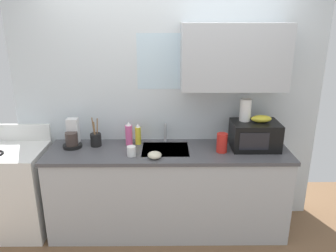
{
  "coord_description": "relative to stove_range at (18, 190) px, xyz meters",
  "views": [
    {
      "loc": [
        -0.03,
        -3.01,
        2.16
      ],
      "look_at": [
        0.0,
        0.0,
        1.15
      ],
      "focal_mm": 35.3,
      "sensor_mm": 36.0,
      "label": 1
    }
  ],
  "objects": [
    {
      "name": "sink_faucet",
      "position": [
        1.52,
        0.24,
        0.54
      ],
      "size": [
        0.03,
        0.03,
        0.2
      ],
      "primitive_type": "cylinder",
      "color": "#B2B5BA",
      "rests_on": "counter_unit"
    },
    {
      "name": "banana_bunch",
      "position": [
        2.45,
        0.05,
        0.75
      ],
      "size": [
        0.2,
        0.11,
        0.07
      ],
      "primitive_type": "ellipsoid",
      "color": "gold",
      "rests_on": "microwave"
    },
    {
      "name": "microwave",
      "position": [
        2.4,
        0.04,
        0.58
      ],
      "size": [
        0.46,
        0.35,
        0.27
      ],
      "color": "black",
      "rests_on": "counter_unit"
    },
    {
      "name": "dish_soap_bottle_pink",
      "position": [
        1.14,
        0.15,
        0.56
      ],
      "size": [
        0.07,
        0.07,
        0.24
      ],
      "color": "#E55999",
      "rests_on": "counter_unit"
    },
    {
      "name": "small_bowl",
      "position": [
        1.42,
        -0.2,
        0.47
      ],
      "size": [
        0.13,
        0.13,
        0.06
      ],
      "primitive_type": "ellipsoid",
      "color": "beige",
      "rests_on": "counter_unit"
    },
    {
      "name": "stove_range",
      "position": [
        0.0,
        0.0,
        0.0
      ],
      "size": [
        0.6,
        0.6,
        1.08
      ],
      "color": "white",
      "rests_on": "ground"
    },
    {
      "name": "kitchen_wall_assembly",
      "position": [
        1.67,
        0.3,
        0.9
      ],
      "size": [
        3.16,
        0.42,
        2.5
      ],
      "color": "silver",
      "rests_on": "ground"
    },
    {
      "name": "dish_soap_bottle_yellow",
      "position": [
        1.24,
        0.16,
        0.54
      ],
      "size": [
        0.06,
        0.06,
        0.22
      ],
      "color": "yellow",
      "rests_on": "counter_unit"
    },
    {
      "name": "cereal_canister",
      "position": [
        2.06,
        -0.05,
        0.54
      ],
      "size": [
        0.1,
        0.1,
        0.19
      ],
      "primitive_type": "cylinder",
      "color": "red",
      "rests_on": "counter_unit"
    },
    {
      "name": "counter_unit",
      "position": [
        1.54,
        -0.0,
        0.0
      ],
      "size": [
        2.39,
        0.63,
        0.9
      ],
      "color": "#B2B7BC",
      "rests_on": "ground"
    },
    {
      "name": "paper_towel_roll",
      "position": [
        2.3,
        0.1,
        0.82
      ],
      "size": [
        0.11,
        0.11,
        0.22
      ],
      "primitive_type": "cylinder",
      "color": "white",
      "rests_on": "microwave"
    },
    {
      "name": "utensil_crock",
      "position": [
        0.81,
        0.12,
        0.51
      ],
      "size": [
        0.11,
        0.11,
        0.3
      ],
      "color": "black",
      "rests_on": "counter_unit"
    },
    {
      "name": "coffee_maker",
      "position": [
        0.58,
        0.1,
        0.55
      ],
      "size": [
        0.19,
        0.21,
        0.28
      ],
      "color": "black",
      "rests_on": "counter_unit"
    },
    {
      "name": "mug_white",
      "position": [
        1.2,
        -0.14,
        0.49
      ],
      "size": [
        0.08,
        0.08,
        0.09
      ],
      "primitive_type": "cylinder",
      "color": "white",
      "rests_on": "counter_unit"
    }
  ]
}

